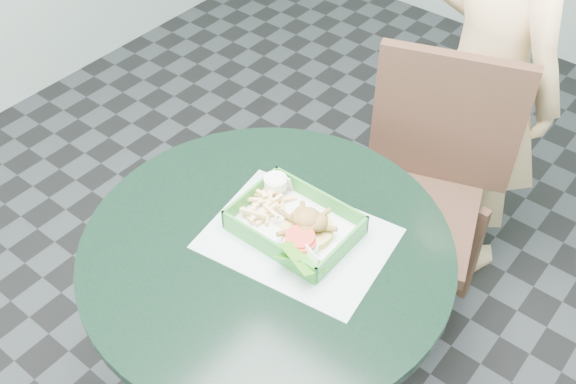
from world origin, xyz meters
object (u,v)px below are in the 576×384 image
Objects in this scene: cafe_table at (268,294)px; dining_chair at (420,179)px; diner_person at (485,79)px; crab_sandwich at (307,229)px; food_basket at (295,232)px; sauce_ramekin at (276,188)px.

cafe_table is 0.68m from dining_chair.
diner_person reaches higher than crab_sandwich.
food_basket is (0.02, 0.08, 0.19)m from cafe_table.
diner_person is 5.27× the size of food_basket.
diner_person reaches higher than dining_chair.
crab_sandwich is 0.16m from sauce_ramekin.
cafe_table is 0.97× the size of dining_chair.
dining_chair is at bearing 85.14° from cafe_table.
diner_person reaches higher than sauce_ramekin.
diner_person is at bearing 67.10° from dining_chair.
crab_sandwich reaches higher than food_basket.
dining_chair is at bearing 102.75° from diner_person.
dining_chair is 7.41× the size of crab_sandwich.
dining_chair is 0.61m from sauce_ramekin.
cafe_table is 0.28m from sauce_ramekin.
crab_sandwich is (0.04, 0.00, 0.03)m from food_basket.
cafe_table is 3.16× the size of food_basket.
crab_sandwich is 2.12× the size of sauce_ramekin.
food_basket is at bearing 72.82° from cafe_table.
dining_chair is 0.62× the size of diner_person.
dining_chair is at bearing 90.25° from crab_sandwich.
sauce_ramekin is (-0.09, 0.14, 0.22)m from cafe_table.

